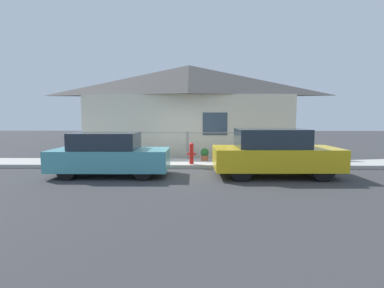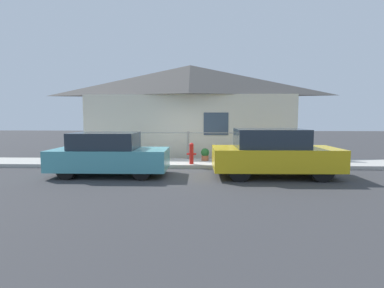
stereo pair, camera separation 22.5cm
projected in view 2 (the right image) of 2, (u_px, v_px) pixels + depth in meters
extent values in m
plane|color=#38383A|center=(186.00, 169.00, 11.09)|extent=(60.00, 60.00, 0.00)
cube|color=#B2AFA8|center=(187.00, 163.00, 11.96)|extent=(24.00, 1.78, 0.14)
cube|color=beige|center=(189.00, 127.00, 13.47)|extent=(9.62, 0.12, 2.93)
cube|color=#384756|center=(216.00, 124.00, 13.34)|extent=(1.10, 0.04, 1.00)
pyramid|color=#605B56|center=(190.00, 81.00, 14.30)|extent=(10.02, 2.20, 1.44)
cylinder|color=gray|center=(132.00, 145.00, 12.73)|extent=(0.10, 0.10, 1.16)
cylinder|color=gray|center=(188.00, 145.00, 12.64)|extent=(0.10, 0.10, 1.16)
cylinder|color=gray|center=(245.00, 146.00, 12.55)|extent=(0.10, 0.10, 1.16)
cylinder|color=gray|center=(188.00, 133.00, 12.59)|extent=(4.80, 0.03, 0.03)
cube|color=teal|center=(110.00, 159.00, 9.80)|extent=(3.77, 1.65, 0.67)
cube|color=#232D38|center=(105.00, 141.00, 9.75)|extent=(2.08, 1.44, 0.54)
cylinder|color=black|center=(149.00, 164.00, 10.47)|extent=(0.56, 0.20, 0.56)
cylinder|color=black|center=(141.00, 171.00, 9.10)|extent=(0.56, 0.20, 0.56)
cylinder|color=black|center=(84.00, 164.00, 10.54)|extent=(0.56, 0.20, 0.56)
cylinder|color=black|center=(66.00, 171.00, 9.17)|extent=(0.56, 0.20, 0.56)
cube|color=gold|center=(275.00, 158.00, 9.59)|extent=(3.97, 1.84, 0.69)
cube|color=#232D38|center=(270.00, 138.00, 9.54)|extent=(2.19, 1.60, 0.60)
cylinder|color=black|center=(304.00, 163.00, 10.35)|extent=(0.68, 0.21, 0.68)
cylinder|color=black|center=(322.00, 171.00, 8.83)|extent=(0.68, 0.21, 0.68)
cylinder|color=black|center=(234.00, 163.00, 10.40)|extent=(0.68, 0.21, 0.68)
cylinder|color=black|center=(240.00, 170.00, 8.88)|extent=(0.68, 0.21, 0.68)
cylinder|color=red|center=(191.00, 155.00, 11.32)|extent=(0.16, 0.16, 0.69)
sphere|color=red|center=(191.00, 145.00, 11.28)|extent=(0.16, 0.16, 0.16)
cylinder|color=red|center=(189.00, 154.00, 11.32)|extent=(0.14, 0.07, 0.07)
cylinder|color=red|center=(194.00, 154.00, 11.31)|extent=(0.14, 0.07, 0.07)
cylinder|color=#9E5638|center=(205.00, 158.00, 12.21)|extent=(0.29, 0.29, 0.21)
sphere|color=#235B28|center=(205.00, 152.00, 12.19)|extent=(0.34, 0.34, 0.34)
cylinder|color=#9E5638|center=(135.00, 158.00, 12.36)|extent=(0.22, 0.22, 0.20)
sphere|color=#387F38|center=(135.00, 152.00, 12.34)|extent=(0.40, 0.40, 0.40)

